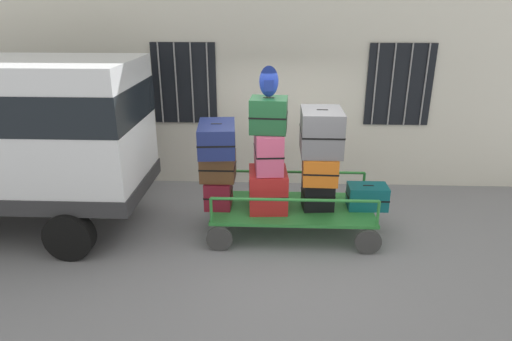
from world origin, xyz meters
TOP-DOWN VIEW (x-y plane):
  - ground_plane at (0.00, 0.00)m, footprint 40.00×40.00m
  - building_wall at (0.00, 2.23)m, footprint 12.00×0.38m
  - luggage_cart at (0.20, 0.04)m, footprint 2.54×1.29m
  - cart_railing at (0.20, 0.04)m, footprint 2.43×1.15m
  - suitcase_left_bottom at (-0.95, 0.05)m, footprint 0.41×0.50m
  - suitcase_left_middle at (-0.95, 0.07)m, footprint 0.53×0.45m
  - suitcase_left_top at (-0.95, 0.06)m, footprint 0.62×0.90m
  - suitcase_midleft_bottom at (-0.18, 0.02)m, footprint 0.62×0.73m
  - suitcase_midleft_middle at (-0.18, 0.07)m, footprint 0.48×0.78m
  - suitcase_midleft_top at (-0.18, 0.03)m, footprint 0.56×0.50m
  - suitcase_center_bottom at (0.59, 0.04)m, footprint 0.50×0.44m
  - suitcase_center_middle at (0.59, 0.04)m, footprint 0.54×0.89m
  - suitcase_center_top at (0.59, 0.03)m, footprint 0.60×0.80m
  - suitcase_midright_bottom at (1.36, 0.08)m, footprint 0.61×0.39m
  - backpack at (-0.18, 0.06)m, footprint 0.27×0.22m

SIDE VIEW (x-z plane):
  - ground_plane at x=0.00m, z-range 0.00..0.00m
  - luggage_cart at x=0.20m, z-range 0.15..0.58m
  - suitcase_midright_bottom at x=1.36m, z-range 0.43..0.80m
  - suitcase_left_bottom at x=-0.95m, z-range 0.43..0.87m
  - suitcase_center_bottom at x=0.59m, z-range 0.43..0.94m
  - suitcase_midleft_bottom at x=-0.18m, z-range 0.43..1.05m
  - cart_railing at x=0.20m, z-range 0.57..0.96m
  - suitcase_left_middle at x=-0.95m, z-range 0.87..1.31m
  - suitcase_center_middle at x=0.59m, z-range 0.94..1.35m
  - suitcase_midleft_middle at x=-0.18m, z-range 1.05..1.65m
  - suitcase_left_top at x=-0.95m, z-range 1.31..1.76m
  - suitcase_center_top at x=0.59m, z-range 1.35..1.99m
  - suitcase_midleft_top at x=-0.18m, z-range 1.65..2.16m
  - backpack at x=-0.18m, z-range 2.16..2.60m
  - building_wall at x=0.00m, z-range 0.00..5.00m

